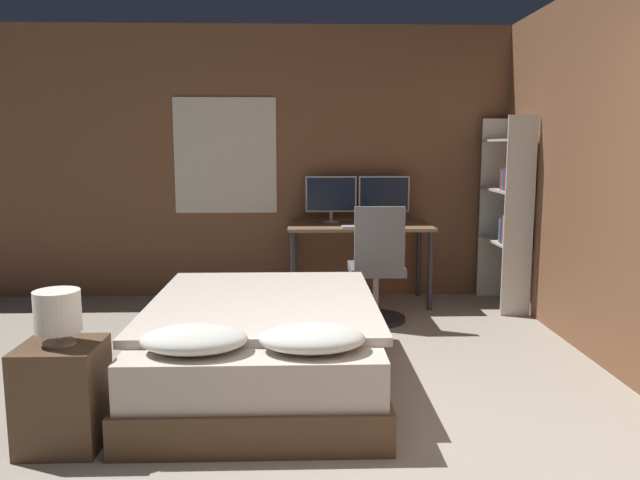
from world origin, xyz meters
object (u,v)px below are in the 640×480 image
object	(u,v)px
bedside_lamp	(58,312)
bookshelf	(508,204)
monitor_left	(331,196)
computer_mouse	(391,226)
desk	(359,235)
nightstand	(63,395)
keyboard	(362,227)
bed	(263,343)
monitor_right	(384,196)
office_chair	(377,275)

from	to	relation	value
bedside_lamp	bookshelf	bearing A→B (deg)	40.38
monitor_left	computer_mouse	world-z (taller)	monitor_left
desk	nightstand	bearing A→B (deg)	-121.68
keyboard	computer_mouse	size ratio (longest dim) A/B	5.26
bed	desk	distance (m)	2.26
nightstand	monitor_left	size ratio (longest dim) A/B	1.06
monitor_right	keyboard	distance (m)	0.58
bed	monitor_right	size ratio (longest dim) A/B	4.10
monitor_left	bookshelf	xyz separation A→B (m)	(1.63, -0.43, -0.05)
keyboard	bookshelf	distance (m)	1.38
desk	monitor_right	world-z (taller)	monitor_right
monitor_left	office_chair	size ratio (longest dim) A/B	0.49
monitor_right	office_chair	distance (m)	1.12
bed	bookshelf	world-z (taller)	bookshelf
desk	monitor_left	xyz separation A→B (m)	(-0.26, 0.23, 0.36)
bedside_lamp	desk	distance (m)	3.39
bed	computer_mouse	size ratio (longest dim) A/B	29.57
bed	desk	size ratio (longest dim) A/B	1.51
nightstand	keyboard	world-z (taller)	keyboard
monitor_right	computer_mouse	world-z (taller)	monitor_right
desk	keyboard	distance (m)	0.25
monitor_right	computer_mouse	bearing A→B (deg)	-88.70
computer_mouse	bookshelf	xyz separation A→B (m)	(1.10, 0.02, 0.19)
monitor_left	keyboard	size ratio (longest dim) A/B	1.37
nightstand	office_chair	size ratio (longest dim) A/B	0.52
bed	nightstand	bearing A→B (deg)	-139.86
desk	monitor_left	size ratio (longest dim) A/B	2.72
keyboard	nightstand	bearing A→B (deg)	-123.81
desk	bedside_lamp	bearing A→B (deg)	-121.68
desk	office_chair	distance (m)	0.74
desk	monitor_right	xyz separation A→B (m)	(0.26, 0.23, 0.36)
bed	office_chair	world-z (taller)	office_chair
desk	computer_mouse	distance (m)	0.37
monitor_left	office_chair	xyz separation A→B (m)	(0.35, -0.92, -0.61)
nightstand	office_chair	world-z (taller)	office_chair
bed	nightstand	size ratio (longest dim) A/B	3.85
desk	computer_mouse	xyz separation A→B (m)	(0.27, -0.23, 0.12)
nightstand	desk	bearing A→B (deg)	58.32
bedside_lamp	computer_mouse	size ratio (longest dim) A/B	3.93
monitor_right	bookshelf	world-z (taller)	bookshelf
desk	keyboard	world-z (taller)	keyboard
desk	computer_mouse	bearing A→B (deg)	-39.50
bed	bedside_lamp	size ratio (longest dim) A/B	7.52
bed	bookshelf	bearing A→B (deg)	40.49
computer_mouse	nightstand	bearing A→B (deg)	-127.70
bookshelf	keyboard	bearing A→B (deg)	-179.13
bookshelf	bedside_lamp	bearing A→B (deg)	-139.62
bed	monitor_right	world-z (taller)	monitor_right
nightstand	office_chair	bearing A→B (deg)	49.55
desk	office_chair	xyz separation A→B (m)	(0.09, -0.69, -0.26)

